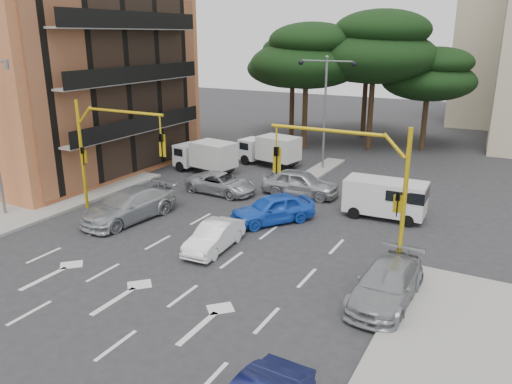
% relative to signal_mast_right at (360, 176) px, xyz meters
% --- Properties ---
extents(ground, '(120.00, 120.00, 0.00)m').
position_rel_signal_mast_right_xyz_m(ground, '(-6.80, -1.99, -3.88)').
color(ground, '#28282B').
rests_on(ground, ground).
extents(median_strip, '(1.40, 6.00, 0.15)m').
position_rel_signal_mast_right_xyz_m(median_strip, '(-6.80, 14.01, -3.81)').
color(median_strip, gray).
rests_on(median_strip, ground).
extents(apartment_orange, '(15.19, 16.15, 13.70)m').
position_rel_signal_mast_right_xyz_m(apartment_orange, '(-24.76, 6.01, 2.97)').
color(apartment_orange, '#B46738').
rests_on(apartment_orange, ground).
extents(pine_left_near, '(9.15, 9.15, 10.23)m').
position_rel_signal_mast_right_xyz_m(pine_left_near, '(-10.75, 19.96, 3.72)').
color(pine_left_near, '#382616').
rests_on(pine_left_near, ground).
extents(pine_center, '(9.98, 9.98, 11.16)m').
position_rel_signal_mast_right_xyz_m(pine_center, '(-5.75, 21.96, 4.41)').
color(pine_center, '#382616').
rests_on(pine_center, ground).
extents(pine_left_far, '(8.32, 8.32, 9.30)m').
position_rel_signal_mast_right_xyz_m(pine_left_far, '(-13.75, 23.96, 3.03)').
color(pine_left_far, '#382616').
rests_on(pine_left_far, ground).
extents(pine_right, '(7.49, 7.49, 8.37)m').
position_rel_signal_mast_right_xyz_m(pine_right, '(-1.75, 23.96, 2.33)').
color(pine_right, '#382616').
rests_on(pine_right, ground).
extents(pine_back, '(9.15, 9.15, 10.23)m').
position_rel_signal_mast_right_xyz_m(pine_back, '(-7.75, 26.96, 3.72)').
color(pine_back, '#382616').
rests_on(pine_back, ground).
extents(signal_mast_right, '(5.79, 0.37, 6.00)m').
position_rel_signal_mast_right_xyz_m(signal_mast_right, '(0.00, 0.00, 0.00)').
color(signal_mast_right, gold).
rests_on(signal_mast_right, ground).
extents(signal_mast_left, '(5.79, 0.37, 6.00)m').
position_rel_signal_mast_right_xyz_m(signal_mast_left, '(-13.61, 0.00, 0.00)').
color(signal_mast_left, gold).
rests_on(signal_mast_left, ground).
extents(street_lamp_center, '(4.16, 0.36, 7.77)m').
position_rel_signal_mast_right_xyz_m(street_lamp_center, '(-6.80, 14.01, 1.54)').
color(street_lamp_center, slate).
rests_on(street_lamp_center, median_strip).
extents(car_white_hatch, '(1.53, 3.82, 1.23)m').
position_rel_signal_mast_right_xyz_m(car_white_hatch, '(-6.06, -1.37, -3.27)').
color(car_white_hatch, white).
rests_on(car_white_hatch, ground).
extents(car_blue_compact, '(4.00, 4.55, 1.48)m').
position_rel_signal_mast_right_xyz_m(car_blue_compact, '(-5.27, 2.91, -3.14)').
color(car_blue_compact, blue).
rests_on(car_blue_compact, ground).
extents(car_silver_wagon, '(2.86, 5.66, 1.58)m').
position_rel_signal_mast_right_xyz_m(car_silver_wagon, '(-12.03, -0.29, -3.10)').
color(car_silver_wagon, '#A7ABAF').
rests_on(car_silver_wagon, ground).
extents(car_silver_cross_a, '(4.55, 2.28, 1.24)m').
position_rel_signal_mast_right_xyz_m(car_silver_cross_a, '(-10.24, 5.87, -3.27)').
color(car_silver_cross_a, '#AEB1B6').
rests_on(car_silver_cross_a, ground).
extents(car_silver_cross_b, '(4.72, 2.15, 1.57)m').
position_rel_signal_mast_right_xyz_m(car_silver_cross_b, '(-5.80, 7.70, -3.10)').
color(car_silver_cross_b, '#A6AAAE').
rests_on(car_silver_cross_b, ground).
extents(car_silver_parked, '(2.08, 4.83, 1.39)m').
position_rel_signal_mast_right_xyz_m(car_silver_parked, '(1.90, -2.30, -3.19)').
color(car_silver_parked, gray).
rests_on(car_silver_parked, ground).
extents(van_white, '(4.19, 2.03, 2.06)m').
position_rel_signal_mast_right_xyz_m(van_white, '(-0.41, 6.35, -2.85)').
color(van_white, silver).
rests_on(van_white, ground).
extents(box_truck_a, '(4.90, 2.67, 2.29)m').
position_rel_signal_mast_right_xyz_m(box_truck_a, '(-13.71, 9.26, -2.74)').
color(box_truck_a, silver).
rests_on(box_truck_a, ground).
extents(box_truck_b, '(4.90, 2.72, 2.28)m').
position_rel_signal_mast_right_xyz_m(box_truck_b, '(-10.66, 13.15, -2.75)').
color(box_truck_b, silver).
rests_on(box_truck_b, ground).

